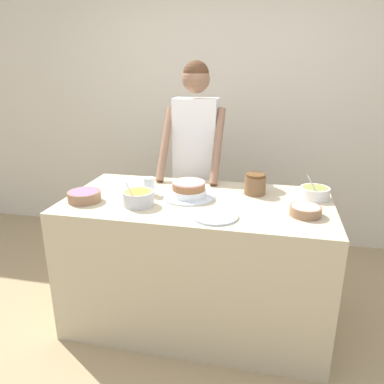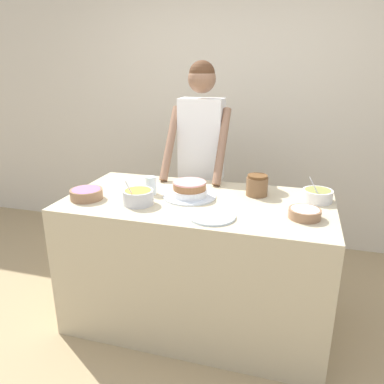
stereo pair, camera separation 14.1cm
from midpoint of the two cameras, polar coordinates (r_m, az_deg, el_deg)
name	(u,v)px [view 1 (the left image)]	position (r m, az deg, el deg)	size (l,w,h in m)	color
ground_plane	(182,360)	(2.51, -3.23, -24.25)	(14.00, 14.00, 0.00)	tan
wall_back	(228,110)	(3.69, 4.39, 12.31)	(10.00, 0.05, 2.60)	beige
counter	(197,261)	(2.59, -0.80, -10.53)	(1.70, 0.87, 0.89)	#C6B793
person_baker	(196,148)	(2.97, -0.82, 6.77)	(0.46, 0.47, 1.75)	#2D2D38
cake	(189,190)	(2.43, -2.17, 0.21)	(0.35, 0.35, 0.11)	silver
frosting_bowl_orange	(138,198)	(2.32, -9.91, -0.88)	(0.19, 0.19, 0.16)	silver
frosting_bowl_olive	(315,192)	(2.51, 16.68, -0.07)	(0.19, 0.19, 0.17)	white
frosting_bowl_purple	(84,196)	(2.48, -17.66, -0.57)	(0.21, 0.21, 0.07)	#936B4C
frosting_bowl_white	(305,210)	(2.22, 15.18, -2.74)	(0.18, 0.18, 0.06)	#936B4C
drinking_glass	(149,186)	(2.50, -8.15, 0.86)	(0.07, 0.07, 0.12)	silver
ceramic_plate	(215,216)	(2.13, 1.60, -3.70)	(0.27, 0.27, 0.01)	silver
stoneware_jar	(255,184)	(2.51, 8.01, 1.18)	(0.14, 0.14, 0.14)	brown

